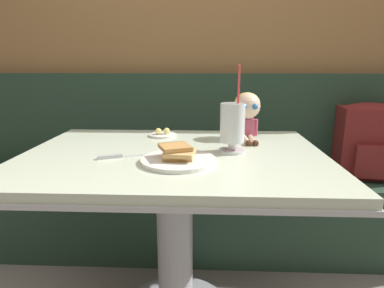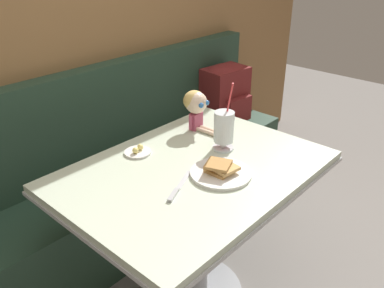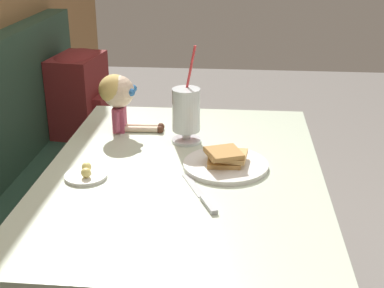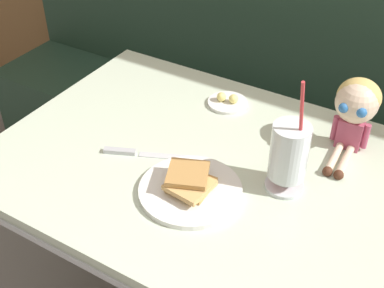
% 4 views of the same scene
% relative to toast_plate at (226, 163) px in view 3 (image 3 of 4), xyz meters
% --- Properties ---
extents(diner_table, '(1.11, 0.81, 0.74)m').
position_rel_toast_plate_xyz_m(diner_table, '(-0.03, 0.12, -0.21)').
color(diner_table, beige).
rests_on(diner_table, ground).
extents(toast_plate, '(0.25, 0.25, 0.06)m').
position_rel_toast_plate_xyz_m(toast_plate, '(0.00, 0.00, 0.00)').
color(toast_plate, white).
rests_on(toast_plate, diner_table).
extents(milkshake_glass, '(0.10, 0.10, 0.31)m').
position_rel_toast_plate_xyz_m(milkshake_glass, '(0.19, 0.13, 0.09)').
color(milkshake_glass, silver).
rests_on(milkshake_glass, diner_table).
extents(butter_saucer, '(0.12, 0.12, 0.04)m').
position_rel_toast_plate_xyz_m(butter_saucer, '(-0.10, 0.39, -0.01)').
color(butter_saucer, white).
rests_on(butter_saucer, diner_table).
extents(butter_knife, '(0.22, 0.11, 0.01)m').
position_rel_toast_plate_xyz_m(butter_knife, '(-0.21, 0.05, -0.01)').
color(butter_knife, silver).
rests_on(butter_knife, diner_table).
extents(seated_doll, '(0.12, 0.22, 0.20)m').
position_rel_toast_plate_xyz_m(seated_doll, '(0.27, 0.37, 0.11)').
color(seated_doll, '#B74C6B').
rests_on(seated_doll, diner_table).
extents(backpack, '(0.32, 0.27, 0.41)m').
position_rel_toast_plate_xyz_m(backpack, '(0.97, 0.72, -0.10)').
color(backpack, maroon).
rests_on(backpack, booth_bench).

